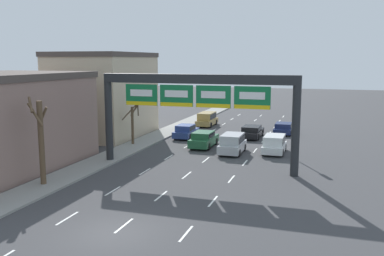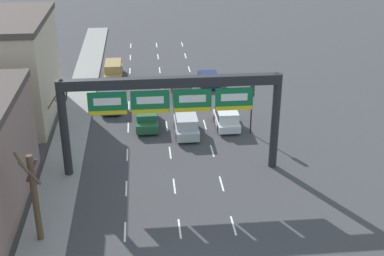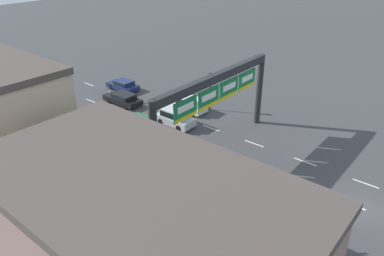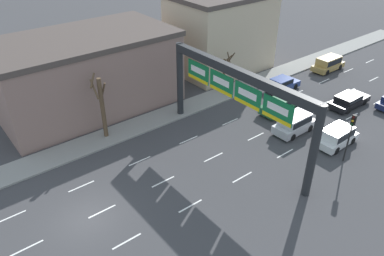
# 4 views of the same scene
# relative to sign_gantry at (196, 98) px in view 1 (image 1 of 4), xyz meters

# --- Properties ---
(ground_plane) EXTENTS (220.00, 220.00, 0.00)m
(ground_plane) POSITION_rel_sign_gantry_xyz_m (-0.00, -13.17, -5.39)
(ground_plane) COLOR #3D3D3F
(lane_dashes) EXTENTS (6.72, 67.00, 0.01)m
(lane_dashes) POSITION_rel_sign_gantry_xyz_m (-0.00, 0.33, -5.39)
(lane_dashes) COLOR white
(lane_dashes) RESTS_ON ground_plane
(sign_gantry) EXTENTS (15.40, 0.70, 7.19)m
(sign_gantry) POSITION_rel_sign_gantry_xyz_m (0.00, 0.00, 0.00)
(sign_gantry) COLOR #232628
(sign_gantry) RESTS_ON ground_plane
(building_far) EXTENTS (8.40, 11.30, 9.05)m
(building_far) POSITION_rel_sign_gantry_xyz_m (-13.92, 10.94, -0.86)
(building_far) COLOR #C6B293
(building_far) RESTS_ON ground_plane
(car_blue) EXTENTS (1.80, 4.12, 1.43)m
(car_blue) POSITION_rel_sign_gantry_xyz_m (-4.84, 12.03, -4.64)
(car_blue) COLOR navy
(car_blue) RESTS_ON ground_plane
(car_black) EXTENTS (1.97, 4.81, 1.28)m
(car_black) POSITION_rel_sign_gantry_xyz_m (1.85, 14.36, -4.70)
(car_black) COLOR black
(car_black) RESTS_ON ground_plane
(car_green) EXTENTS (1.88, 4.51, 1.50)m
(car_green) POSITION_rel_sign_gantry_xyz_m (-1.68, 7.98, -4.60)
(car_green) COLOR #235B38
(car_green) RESTS_ON ground_plane
(suv_white) EXTENTS (1.87, 3.93, 1.62)m
(suv_white) POSITION_rel_sign_gantry_xyz_m (5.10, 7.23, -4.49)
(suv_white) COLOR silver
(suv_white) RESTS_ON ground_plane
(car_navy) EXTENTS (1.92, 4.27, 1.25)m
(car_navy) POSITION_rel_sign_gantry_xyz_m (4.85, 17.77, -4.71)
(car_navy) COLOR #19234C
(car_navy) RESTS_ON ground_plane
(suv_gold) EXTENTS (1.86, 4.47, 1.70)m
(suv_gold) POSITION_rel_sign_gantry_xyz_m (-5.00, 20.85, -4.45)
(suv_gold) COLOR #A88947
(suv_gold) RESTS_ON ground_plane
(suv_silver) EXTENTS (1.89, 4.06, 1.73)m
(suv_silver) POSITION_rel_sign_gantry_xyz_m (1.54, 6.06, -4.43)
(suv_silver) COLOR #B7B7BC
(suv_silver) RESTS_ON ground_plane
(traffic_light_near_gantry) EXTENTS (0.30, 0.35, 4.23)m
(traffic_light_near_gantry) POSITION_rel_sign_gantry_xyz_m (6.87, 5.67, -2.36)
(traffic_light_near_gantry) COLOR black
(traffic_light_near_gantry) RESTS_ON ground_plane
(tree_bare_closest) EXTENTS (2.07, 1.54, 4.69)m
(tree_bare_closest) POSITION_rel_sign_gantry_xyz_m (-8.50, 6.83, -2.95)
(tree_bare_closest) COLOR brown
(tree_bare_closest) RESTS_ON sidewalk_left
(tree_bare_second) EXTENTS (1.43, 1.30, 5.77)m
(tree_bare_second) POSITION_rel_sign_gantry_xyz_m (-8.20, -7.60, -2.21)
(tree_bare_second) COLOR brown
(tree_bare_second) RESTS_ON sidewalk_left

